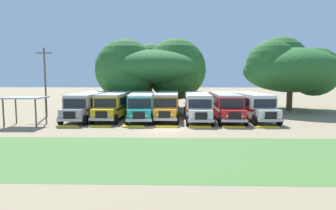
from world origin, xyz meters
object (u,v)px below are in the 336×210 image
Objects in this scene: utility_pole at (45,80)px; parked_bus_slot_3 at (167,104)px; secondary_tree at (289,68)px; parked_bus_slot_5 at (225,104)px; parked_bus_slot_4 at (197,104)px; parked_bus_slot_0 at (89,104)px; parked_bus_slot_6 at (250,104)px; parked_bus_slot_1 at (116,104)px; parked_bus_slot_2 at (142,104)px; waiting_shelter at (25,100)px; broad_shade_tree at (152,68)px.

parked_bus_slot_3 is at bearing -0.93° from utility_pole.
secondary_tree reaches higher than utility_pole.
parked_bus_slot_3 is 1.00× the size of parked_bus_slot_5.
parked_bus_slot_0 is at bearing -90.01° from parked_bus_slot_4.
parked_bus_slot_6 is (18.11, 0.29, 0.00)m from parked_bus_slot_0.
parked_bus_slot_1 is 0.99× the size of parked_bus_slot_2.
waiting_shelter is at bearing -65.33° from parked_bus_slot_3.
parked_bus_slot_5 is at bearing 14.63° from waiting_shelter.
utility_pole reaches higher than parked_bus_slot_2.
parked_bus_slot_3 is at bearing -96.71° from parked_bus_slot_6.
parked_bus_slot_0 is 6.03m from utility_pole.
waiting_shelter is (-22.57, -5.44, 0.87)m from parked_bus_slot_6.
broad_shade_tree reaches higher than parked_bus_slot_4.
parked_bus_slot_4 is 1.36× the size of utility_pole.
parked_bus_slot_3 is 3.02× the size of waiting_shelter.
parked_bus_slot_1 is 0.75× the size of secondary_tree.
parked_bus_slot_6 is at bearing 90.35° from parked_bus_slot_1.
parked_bus_slot_0 is 12.48m from broad_shade_tree.
parked_bus_slot_5 is at bearing -139.89° from secondary_tree.
parked_bus_slot_2 is (3.08, -0.44, 0.00)m from parked_bus_slot_1.
parked_bus_slot_2 is 22.04m from secondary_tree.
secondary_tree is at bearing 134.07° from parked_bus_slot_6.
parked_bus_slot_4 is at bearing -3.61° from utility_pole.
parked_bus_slot_0 and parked_bus_slot_3 have the same top height.
parked_bus_slot_0 is 3.01× the size of waiting_shelter.
parked_bus_slot_2 is 1.01× the size of parked_bus_slot_3.
parked_bus_slot_1 is 1.00× the size of parked_bus_slot_3.
parked_bus_slot_2 is 11.72m from waiting_shelter.
parked_bus_slot_3 and parked_bus_slot_5 have the same top height.
parked_bus_slot_3 is 14.54m from waiting_shelter.
parked_bus_slot_1 is at bearing 37.44° from waiting_shelter.
parked_bus_slot_4 is at bearing -146.45° from secondary_tree.
parked_bus_slot_0 is at bearing -84.57° from parked_bus_slot_3.
parked_bus_slot_2 and parked_bus_slot_6 have the same top height.
broad_shade_tree is at bearing -163.97° from parked_bus_slot_3.
parked_bus_slot_2 is 1.00× the size of parked_bus_slot_6.
parked_bus_slot_4 and parked_bus_slot_6 have the same top height.
broad_shade_tree is (-11.76, 9.54, 4.36)m from parked_bus_slot_6.
broad_shade_tree reaches higher than utility_pole.
parked_bus_slot_0 and parked_bus_slot_5 have the same top height.
broad_shade_tree is at bearing 147.49° from parked_bus_slot_0.
parked_bus_slot_4 is at bearing 84.02° from parked_bus_slot_2.
parked_bus_slot_5 is at bearing -2.64° from utility_pole.
secondary_tree is 4.01× the size of waiting_shelter.
parked_bus_slot_2 and parked_bus_slot_3 have the same top height.
parked_bus_slot_0 is 0.99× the size of parked_bus_slot_2.
waiting_shelter is (-7.38, -5.65, 0.87)m from parked_bus_slot_1.
parked_bus_slot_2 is at bearing 82.99° from parked_bus_slot_1.
secondary_tree reaches higher than parked_bus_slot_2.
parked_bus_slot_3 is 1.00× the size of parked_bus_slot_4.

